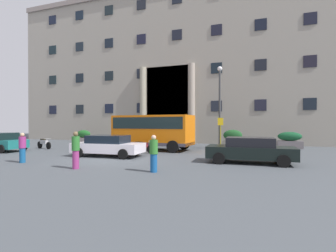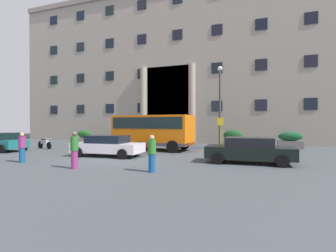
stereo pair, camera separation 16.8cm
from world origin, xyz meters
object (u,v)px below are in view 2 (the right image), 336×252
hedge_planter_far_west (233,139)px  pedestrian_woman_dark_dress (152,154)px  pedestrian_man_red_shirt (22,148)px  hedge_planter_west (180,137)px  hedge_planter_east (84,136)px  orange_minibus (153,129)px  pedestrian_child_trailing (74,150)px  hedge_planter_entrance_left (127,136)px  parked_estate_mid (1,142)px  motorcycle_far_end (44,143)px  parked_sedan_second (249,150)px  scooter_by_planter (102,146)px  hedge_planter_far_east (290,141)px  parked_compact_extra (108,145)px  bus_stop_sign (221,130)px  lamppost_plaza_centre (220,100)px  motorcycle_near_kerb (140,147)px

hedge_planter_far_west → pedestrian_woman_dark_dress: size_ratio=1.08×
hedge_planter_far_west → pedestrian_man_red_shirt: (-10.06, -13.16, 0.06)m
hedge_planter_west → hedge_planter_east: size_ratio=0.85×
orange_minibus → pedestrian_child_trailing: bearing=-88.2°
hedge_planter_entrance_left → parked_estate_mid: bearing=-120.9°
hedge_planter_east → motorcycle_far_end: bearing=-76.9°
hedge_planter_east → parked_sedan_second: (18.19, -9.60, 0.05)m
parked_sedan_second → hedge_planter_east: bearing=151.3°
scooter_by_planter → pedestrian_man_red_shirt: 6.02m
hedge_planter_east → hedge_planter_far_east: (21.28, -0.31, 0.02)m
parked_compact_extra → scooter_by_planter: bearing=128.7°
hedge_planter_west → parked_compact_extra: 9.68m
scooter_by_planter → pedestrian_child_trailing: 7.11m
hedge_planter_far_west → hedge_planter_west: bearing=179.5°
parked_sedan_second → bus_stop_sign: bearing=109.4°
orange_minibus → lamppost_plaza_centre: lamppost_plaza_centre is taller
hedge_planter_west → parked_estate_mid: 14.96m
hedge_planter_west → orange_minibus: bearing=-98.7°
hedge_planter_east → pedestrian_child_trailing: pedestrian_child_trailing is taller
parked_estate_mid → hedge_planter_entrance_left: bearing=58.7°
parked_estate_mid → pedestrian_child_trailing: pedestrian_child_trailing is taller
motorcycle_near_kerb → scooter_by_planter: same height
pedestrian_woman_dark_dress → parked_compact_extra: bearing=-26.3°
hedge_planter_far_east → pedestrian_man_red_shirt: pedestrian_man_red_shirt is taller
hedge_planter_far_east → motorcycle_near_kerb: (-10.52, -7.23, -0.22)m
hedge_planter_east → pedestrian_woman_dark_dress: bearing=-43.6°
lamppost_plaza_centre → motorcycle_far_end: bearing=-160.1°
scooter_by_planter → pedestrian_man_red_shirt: size_ratio=1.23×
bus_stop_sign → hedge_planter_far_east: (5.45, 2.87, -0.92)m
hedge_planter_west → pedestrian_child_trailing: bearing=-94.3°
orange_minibus → motorcycle_far_end: 9.37m
pedestrian_child_trailing → pedestrian_woman_dark_dress: bearing=-55.9°
parked_compact_extra → parked_sedan_second: bearing=-1.8°
hedge_planter_west → parked_sedan_second: 11.46m
parked_sedan_second → hedge_planter_far_east: bearing=70.8°
parked_sedan_second → parked_compact_extra: bearing=-179.8°
pedestrian_child_trailing → hedge_planter_far_east: bearing=-11.0°
motorcycle_near_kerb → pedestrian_child_trailing: (-0.28, -6.50, 0.43)m
orange_minibus → lamppost_plaza_centre: 6.21m
hedge_planter_entrance_left → hedge_planter_east: (-5.77, 0.46, -0.11)m
hedge_planter_west → motorcycle_near_kerb: bearing=-95.9°
parked_estate_mid → orange_minibus: bearing=23.5°
hedge_planter_entrance_left → scooter_by_planter: (1.80, -7.11, -0.32)m
hedge_planter_far_west → hedge_planter_entrance_left: bearing=-179.3°
parked_compact_extra → motorcycle_far_end: size_ratio=2.40×
parked_estate_mid → pedestrian_child_trailing: bearing=-21.9°
bus_stop_sign → hedge_planter_east: (-15.82, 3.18, -0.94)m
hedge_planter_far_west → motorcycle_far_end: 16.44m
hedge_planter_far_east → hedge_planter_entrance_left: bearing=-179.4°
hedge_planter_west → parked_sedan_second: size_ratio=0.34×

